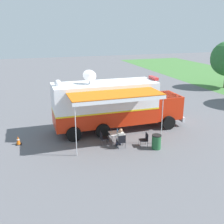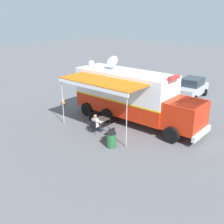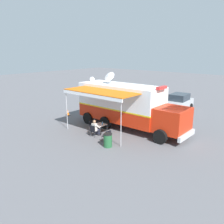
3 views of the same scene
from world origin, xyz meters
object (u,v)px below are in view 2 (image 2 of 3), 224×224
at_px(folding_chair_spare_by_truck, 110,133).
at_px(car_behind_truck, 191,88).
at_px(command_truck, 133,95).
at_px(folding_table, 102,120).
at_px(folding_chair_beside_table, 93,119).
at_px(traffic_cone, 63,101).
at_px(seated_responder, 96,123).
at_px(folding_chair_at_table, 94,126).
at_px(trash_bin, 111,140).
at_px(water_bottle, 104,117).

bearing_deg(folding_chair_spare_by_truck, car_behind_truck, -178.95).
xyz_separation_m(command_truck, folding_chair_spare_by_truck, (3.37, 0.84, -1.43)).
xyz_separation_m(folding_table, car_behind_truck, (-10.62, 1.38, 0.21)).
bearing_deg(folding_chair_beside_table, traffic_cone, -108.57).
xyz_separation_m(folding_chair_beside_table, seated_responder, (0.63, 0.94, 0.14)).
bearing_deg(folding_chair_at_table, trash_bin, 70.37).
relative_size(command_truck, car_behind_truck, 2.21).
distance_m(folding_chair_at_table, folding_chair_spare_by_truck, 1.51).
bearing_deg(folding_table, folding_chair_at_table, 6.40).
bearing_deg(folding_table, folding_chair_beside_table, -91.56).
relative_size(folding_table, folding_chair_spare_by_truck, 0.92).
xyz_separation_m(folding_table, seated_responder, (0.61, 0.09, -0.02)).
relative_size(command_truck, traffic_cone, 16.37).
bearing_deg(car_behind_truck, traffic_cone, -39.62).
xyz_separation_m(command_truck, seated_responder, (2.99, -0.67, -1.29)).
relative_size(folding_chair_at_table, car_behind_truck, 0.20).
height_order(folding_chair_beside_table, car_behind_truck, car_behind_truck).
distance_m(folding_table, folding_chair_beside_table, 0.86).
xyz_separation_m(water_bottle, seated_responder, (0.70, -0.05, -0.18)).
distance_m(folding_chair_spare_by_truck, traffic_cone, 8.04).
relative_size(command_truck, trash_bin, 10.43).
bearing_deg(command_truck, folding_chair_spare_by_truck, 13.94).
height_order(seated_responder, trash_bin, seated_responder).
bearing_deg(folding_chair_beside_table, folding_table, 88.44).
bearing_deg(seated_responder, car_behind_truck, 173.44).
bearing_deg(water_bottle, car_behind_truck, 173.27).
height_order(command_truck, car_behind_truck, command_truck).
height_order(folding_table, folding_chair_spare_by_truck, folding_chair_spare_by_truck).
xyz_separation_m(folding_chair_beside_table, trash_bin, (1.55, 2.97, -0.06)).
xyz_separation_m(seated_responder, trash_bin, (0.91, 2.03, -0.20)).
bearing_deg(traffic_cone, car_behind_truck, 140.38).
xyz_separation_m(folding_chair_spare_by_truck, trash_bin, (0.54, 0.53, -0.06)).
distance_m(folding_chair_beside_table, seated_responder, 1.14).
bearing_deg(traffic_cone, folding_chair_beside_table, 71.43).
height_order(command_truck, folding_table, command_truck).
height_order(folding_chair_beside_table, seated_responder, seated_responder).
height_order(folding_chair_beside_table, folding_chair_spare_by_truck, same).
distance_m(folding_chair_at_table, folding_chair_beside_table, 1.25).
bearing_deg(water_bottle, folding_table, -55.82).
relative_size(command_truck, seated_responder, 7.59).
relative_size(folding_chair_spare_by_truck, traffic_cone, 1.50).
distance_m(command_truck, folding_table, 2.80).
distance_m(trash_bin, car_behind_truck, 12.17).
bearing_deg(folding_chair_beside_table, command_truck, 145.72).
bearing_deg(trash_bin, water_bottle, -129.22).
bearing_deg(folding_chair_at_table, folding_table, -173.60).
height_order(water_bottle, folding_chair_beside_table, water_bottle).
distance_m(folding_chair_at_table, seated_responder, 0.23).
relative_size(water_bottle, folding_chair_at_table, 0.26).
distance_m(folding_chair_at_table, traffic_cone, 6.57).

